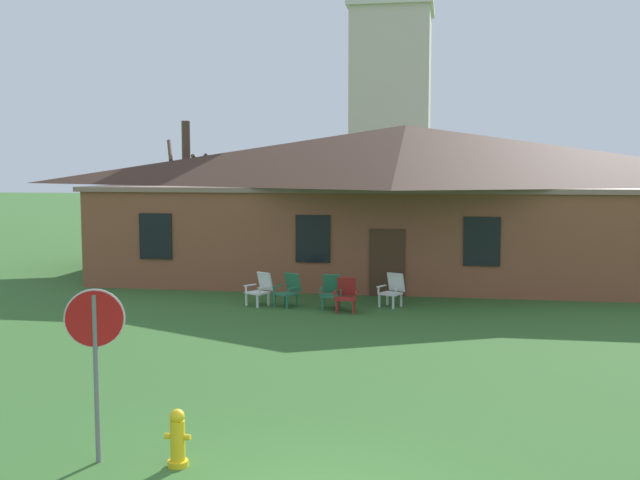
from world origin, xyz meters
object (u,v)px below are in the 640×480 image
object	(u,v)px
lawn_chair_near_door	(289,289)
lawn_chair_left_end	(331,291)
lawn_chair_middle	(346,294)
lawn_chair_right_end	(393,289)
lawn_chair_by_porch	(260,288)
fire_hydrant	(178,439)
stop_sign	(95,340)

from	to	relation	value
lawn_chair_near_door	lawn_chair_left_end	size ratio (longest dim) A/B	1.00
lawn_chair_middle	lawn_chair_right_end	distance (m)	1.61
lawn_chair_by_porch	lawn_chair_near_door	size ratio (longest dim) A/B	1.00
lawn_chair_middle	fire_hydrant	distance (m)	11.21
lawn_chair_by_porch	lawn_chair_near_door	world-z (taller)	same
stop_sign	fire_hydrant	distance (m)	1.74
stop_sign	lawn_chair_middle	bearing A→B (deg)	80.27
stop_sign	lawn_chair_near_door	bearing A→B (deg)	89.08
stop_sign	lawn_chair_middle	distance (m)	11.45
stop_sign	lawn_chair_left_end	distance (m)	11.83
lawn_chair_by_porch	lawn_chair_left_end	xyz separation A→B (m)	(2.11, -0.13, 0.00)
lawn_chair_near_door	fire_hydrant	world-z (taller)	lawn_chair_near_door
lawn_chair_right_end	lawn_chair_near_door	bearing A→B (deg)	-170.08
lawn_chair_left_end	stop_sign	bearing A→B (deg)	-97.06
lawn_chair_by_porch	lawn_chair_left_end	distance (m)	2.11
lawn_chair_near_door	lawn_chair_right_end	bearing A→B (deg)	9.92
lawn_chair_near_door	lawn_chair_left_end	xyz separation A→B (m)	(1.26, -0.09, 0.00)
lawn_chair_by_porch	fire_hydrant	bearing A→B (deg)	-81.38
lawn_chair_left_end	lawn_chair_right_end	size ratio (longest dim) A/B	1.00
lawn_chair_near_door	lawn_chair_middle	distance (m)	1.82
lawn_chair_right_end	fire_hydrant	distance (m)	12.41
lawn_chair_by_porch	lawn_chair_right_end	world-z (taller)	same
fire_hydrant	lawn_chair_middle	bearing A→B (deg)	85.90
lawn_chair_by_porch	lawn_chair_middle	xyz separation A→B (m)	(2.59, -0.58, 0.00)
lawn_chair_left_end	lawn_chair_middle	world-z (taller)	same
stop_sign	lawn_chair_by_porch	bearing A→B (deg)	93.20
stop_sign	fire_hydrant	xyz separation A→B (m)	(1.12, 0.04, -1.33)
lawn_chair_middle	lawn_chair_near_door	bearing A→B (deg)	162.65
stop_sign	lawn_chair_right_end	bearing A→B (deg)	75.65
lawn_chair_right_end	lawn_chair_middle	bearing A→B (deg)	-138.98
lawn_chair_near_door	lawn_chair_left_end	world-z (taller)	same
stop_sign	lawn_chair_right_end	size ratio (longest dim) A/B	2.50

